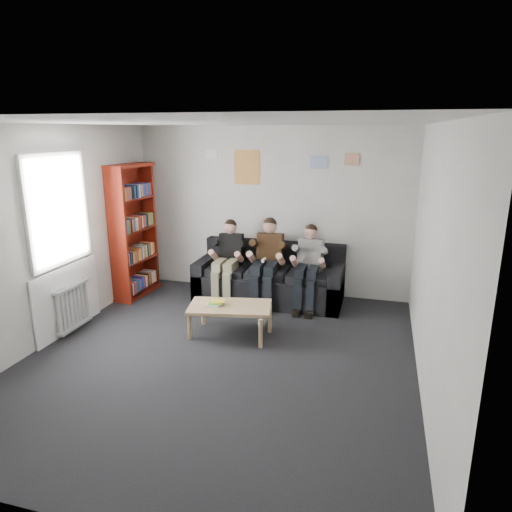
% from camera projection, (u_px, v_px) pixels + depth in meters
% --- Properties ---
extents(room_shell, '(5.00, 5.00, 5.00)m').
position_uv_depth(room_shell, '(218.00, 248.00, 5.08)').
color(room_shell, black).
rests_on(room_shell, ground).
extents(sofa, '(2.29, 0.94, 0.88)m').
position_uv_depth(sofa, '(270.00, 280.00, 7.25)').
color(sofa, black).
rests_on(sofa, ground).
extents(bookshelf, '(0.32, 0.96, 2.12)m').
position_uv_depth(bookshelf, '(134.00, 231.00, 7.29)').
color(bookshelf, maroon).
rests_on(bookshelf, ground).
extents(coffee_table, '(1.06, 0.58, 0.42)m').
position_uv_depth(coffee_table, '(230.00, 309.00, 5.94)').
color(coffee_table, tan).
rests_on(coffee_table, ground).
extents(game_cases, '(0.23, 0.20, 0.04)m').
position_uv_depth(game_cases, '(215.00, 303.00, 5.95)').
color(game_cases, silver).
rests_on(game_cases, coffee_table).
extents(person_left, '(0.37, 0.79, 1.28)m').
position_uv_depth(person_left, '(227.00, 261.00, 7.14)').
color(person_left, black).
rests_on(person_left, sofa).
extents(person_middle, '(0.40, 0.85, 1.34)m').
position_uv_depth(person_middle, '(267.00, 262.00, 6.97)').
color(person_middle, '#443016').
rests_on(person_middle, sofa).
extents(person_right, '(0.36, 0.78, 1.27)m').
position_uv_depth(person_right, '(308.00, 267.00, 6.81)').
color(person_right, silver).
rests_on(person_right, sofa).
extents(radiator, '(0.10, 0.64, 0.60)m').
position_uv_depth(radiator, '(73.00, 306.00, 6.09)').
color(radiator, silver).
rests_on(radiator, ground).
extents(window, '(0.05, 1.30, 2.36)m').
position_uv_depth(window, '(63.00, 257.00, 5.93)').
color(window, white).
rests_on(window, room_shell).
extents(poster_large, '(0.42, 0.01, 0.55)m').
position_uv_depth(poster_large, '(247.00, 167.00, 7.31)').
color(poster_large, '#E7B351').
rests_on(poster_large, room_shell).
extents(poster_blue, '(0.25, 0.01, 0.20)m').
position_uv_depth(poster_blue, '(319.00, 162.00, 6.99)').
color(poster_blue, '#386CBF').
rests_on(poster_blue, room_shell).
extents(poster_pink, '(0.22, 0.01, 0.18)m').
position_uv_depth(poster_pink, '(352.00, 159.00, 6.85)').
color(poster_pink, '#CF4094').
rests_on(poster_pink, room_shell).
extents(poster_sign, '(0.20, 0.01, 0.14)m').
position_uv_depth(poster_sign, '(211.00, 154.00, 7.41)').
color(poster_sign, white).
rests_on(poster_sign, room_shell).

